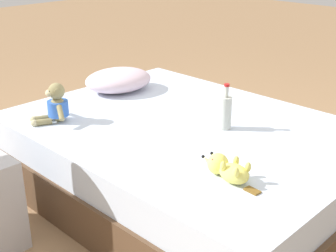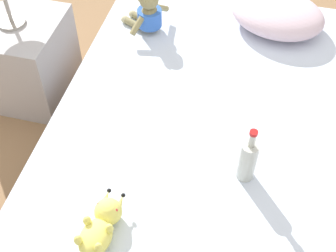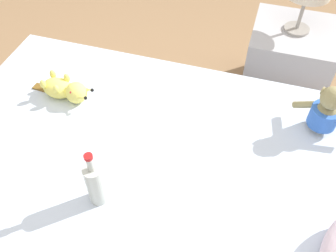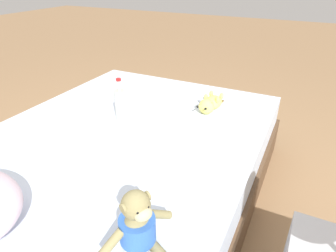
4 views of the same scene
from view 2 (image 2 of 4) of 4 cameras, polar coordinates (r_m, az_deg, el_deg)
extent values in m
plane|color=#93704C|center=(2.33, 6.04, -8.01)|extent=(16.00, 16.00, 0.00)
cube|color=brown|center=(2.22, 6.31, -6.19)|extent=(1.53, 2.06, 0.26)
cube|color=silver|center=(2.04, 6.86, -2.57)|extent=(1.49, 2.00, 0.19)
ellipsoid|color=silver|center=(2.48, 13.29, 13.23)|extent=(0.55, 0.48, 0.16)
ellipsoid|color=#8E8456|center=(2.39, -2.27, 13.06)|extent=(0.14, 0.14, 0.15)
cylinder|color=blue|center=(2.39, -2.27, 13.15)|extent=(0.16, 0.16, 0.09)
sphere|color=#8E8456|center=(2.33, -2.35, 15.25)|extent=(0.10, 0.10, 0.10)
cylinder|color=#8E8456|center=(2.29, -3.13, 14.98)|extent=(0.03, 0.02, 0.03)
cylinder|color=#8E8456|center=(2.33, -3.84, 12.14)|extent=(0.07, 0.10, 0.08)
cylinder|color=#8E8456|center=(2.44, -0.78, 14.30)|extent=(0.07, 0.10, 0.08)
cylinder|color=#8E8456|center=(2.46, -4.42, 12.47)|extent=(0.11, 0.07, 0.04)
cylinder|color=#8E8456|center=(2.49, -3.48, 13.13)|extent=(0.11, 0.07, 0.04)
sphere|color=#C1B789|center=(2.49, -5.30, 12.89)|extent=(0.04, 0.04, 0.04)
sphere|color=#C1B789|center=(2.52, -4.36, 13.55)|extent=(0.04, 0.04, 0.04)
ellipsoid|color=#EAE066|center=(1.65, -8.87, -13.36)|extent=(0.13, 0.16, 0.08)
sphere|color=#EAE066|center=(1.69, -7.35, -10.38)|extent=(0.10, 0.10, 0.10)
cone|color=#EAE066|center=(1.71, -7.62, -8.76)|extent=(0.04, 0.06, 0.05)
sphere|color=black|center=(1.71, -7.25, -7.87)|extent=(0.02, 0.02, 0.02)
cone|color=#EAE066|center=(1.69, -5.89, -9.36)|extent=(0.04, 0.06, 0.05)
sphere|color=black|center=(1.69, -5.52, -8.46)|extent=(0.02, 0.02, 0.02)
sphere|color=red|center=(1.67, -8.38, -9.57)|extent=(0.02, 0.02, 0.02)
sphere|color=red|center=(1.66, -6.49, -10.24)|extent=(0.02, 0.02, 0.02)
ellipsoid|color=#EAE066|center=(1.65, -9.89, -11.40)|extent=(0.03, 0.03, 0.05)
ellipsoid|color=#EAE066|center=(1.62, -7.20, -12.39)|extent=(0.03, 0.03, 0.05)
ellipsoid|color=#EAE066|center=(1.62, -10.99, -13.59)|extent=(0.03, 0.03, 0.05)
ellipsoid|color=#EAE066|center=(1.59, -8.52, -14.55)|extent=(0.03, 0.03, 0.05)
cylinder|color=#B7BCB2|center=(1.77, 9.74, -4.24)|extent=(0.07, 0.07, 0.19)
cylinder|color=#B7BCB2|center=(1.67, 10.30, -1.69)|extent=(0.02, 0.02, 0.06)
cylinder|color=red|center=(1.64, 10.49, -0.84)|extent=(0.03, 0.03, 0.01)
cube|color=#B2B2B7|center=(2.71, -17.32, 7.88)|extent=(0.47, 0.47, 0.49)
cylinder|color=gray|center=(2.56, -18.62, 12.01)|extent=(0.14, 0.14, 0.02)
cylinder|color=gray|center=(2.50, -19.23, 13.92)|extent=(0.02, 0.02, 0.20)
camera|label=1|loc=(2.04, -78.71, -7.18)|focal=49.99mm
camera|label=3|loc=(1.67, 42.54, 29.17)|focal=39.12mm
camera|label=4|loc=(2.67, -8.87, 34.97)|focal=31.45mm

